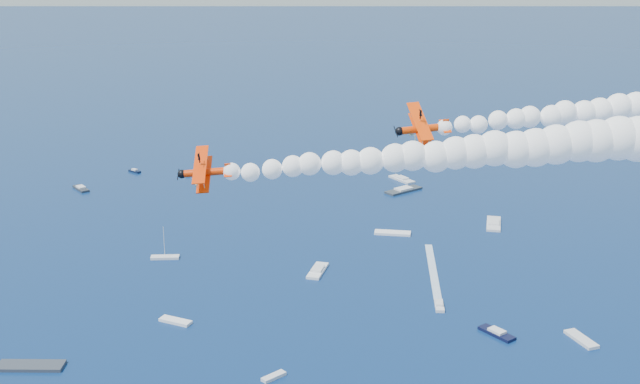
# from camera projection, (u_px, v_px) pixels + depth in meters

# --- Properties ---
(biplane_lead) EXTENTS (10.80, 12.26, 8.96)m
(biplane_lead) POSITION_uv_depth(u_px,v_px,m) (423.00, 129.00, 116.58)
(biplane_lead) COLOR #FF3E05
(biplane_trail) EXTENTS (8.88, 10.51, 7.82)m
(biplane_trail) POSITION_uv_depth(u_px,v_px,m) (206.00, 172.00, 105.32)
(biplane_trail) COLOR #FF3605
(smoke_trail_trail) EXTENTS (67.55, 35.71, 11.46)m
(smoke_trail_trail) POSITION_uv_depth(u_px,v_px,m) (464.00, 152.00, 105.11)
(smoke_trail_trail) COLOR white
(spectator_boats) EXTENTS (213.57, 173.75, 0.70)m
(spectator_boats) POSITION_uv_depth(u_px,v_px,m) (351.00, 267.00, 218.90)
(spectator_boats) COLOR #2E343D
(spectator_boats) RESTS_ON ground
(boat_wakes) EXTENTS (221.27, 98.53, 0.04)m
(boat_wakes) POSITION_uv_depth(u_px,v_px,m) (397.00, 314.00, 192.33)
(boat_wakes) COLOR white
(boat_wakes) RESTS_ON ground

